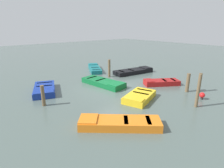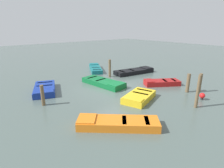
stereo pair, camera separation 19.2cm
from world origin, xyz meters
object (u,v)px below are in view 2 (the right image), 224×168
object	(u,v)px
rowboat_orange	(117,123)
mooring_piling_near_left	(198,92)
rowboat_blue	(45,89)
rowboat_yellow	(139,97)
mooring_piling_far_left	(188,83)
mooring_piling_mid_left	(110,68)
mooring_piling_far_right	(43,95)
rowboat_red	(162,82)
rowboat_teal	(95,68)
marker_buoy	(202,96)
rowboat_green	(103,82)
rowboat_black	(134,71)
mooring_piling_center	(200,83)

from	to	relation	value
rowboat_orange	mooring_piling_near_left	distance (m)	5.33
rowboat_blue	rowboat_yellow	bearing A→B (deg)	59.67
mooring_piling_far_left	mooring_piling_mid_left	bearing A→B (deg)	-164.77
mooring_piling_mid_left	mooring_piling_far_right	distance (m)	7.66
rowboat_red	mooring_piling_mid_left	world-z (taller)	mooring_piling_mid_left
rowboat_teal	mooring_piling_near_left	xyz separation A→B (m)	(11.69, -0.62, 0.80)
rowboat_teal	mooring_piling_mid_left	xyz separation A→B (m)	(3.06, -0.42, 0.62)
marker_buoy	rowboat_orange	bearing A→B (deg)	-98.20
rowboat_orange	rowboat_yellow	bearing A→B (deg)	-111.94
mooring_piling_mid_left	rowboat_green	bearing A→B (deg)	-50.01
rowboat_teal	rowboat_black	bearing A→B (deg)	-118.71
rowboat_orange	rowboat_black	distance (m)	10.61
rowboat_teal	rowboat_yellow	distance (m)	9.06
rowboat_red	marker_buoy	bearing A→B (deg)	113.32
mooring_piling_near_left	mooring_piling_far_left	bearing A→B (deg)	129.87
rowboat_orange	rowboat_teal	bearing A→B (deg)	-77.68
rowboat_red	mooring_piling_center	bearing A→B (deg)	136.67
rowboat_orange	mooring_piling_mid_left	world-z (taller)	mooring_piling_mid_left
rowboat_blue	mooring_piling_mid_left	size ratio (longest dim) A/B	2.05
rowboat_teal	marker_buoy	size ratio (longest dim) A/B	7.96
rowboat_black	rowboat_yellow	bearing A→B (deg)	-123.91
rowboat_blue	mooring_piling_far_left	bearing A→B (deg)	72.23
rowboat_blue	mooring_piling_far_right	bearing A→B (deg)	0.45
rowboat_orange	mooring_piling_center	world-z (taller)	mooring_piling_center
mooring_piling_near_left	marker_buoy	xyz separation A→B (m)	(-0.33, 1.46, -0.73)
rowboat_green	rowboat_yellow	bearing A→B (deg)	-8.90
rowboat_yellow	mooring_piling_far_right	bearing A→B (deg)	-50.80
rowboat_red	mooring_piling_center	world-z (taller)	mooring_piling_center
mooring_piling_near_left	rowboat_blue	bearing A→B (deg)	-144.18
rowboat_teal	mooring_piling_far_left	size ratio (longest dim) A/B	2.74
mooring_piling_center	rowboat_black	bearing A→B (deg)	177.71
rowboat_yellow	mooring_piling_mid_left	distance (m)	6.04
rowboat_green	rowboat_yellow	world-z (taller)	same
rowboat_orange	mooring_piling_far_right	size ratio (longest dim) A/B	2.81
rowboat_orange	mooring_piling_near_left	world-z (taller)	mooring_piling_near_left
rowboat_blue	rowboat_yellow	distance (m)	6.98
rowboat_yellow	rowboat_orange	bearing A→B (deg)	6.99
mooring_piling_far_left	mooring_piling_far_right	size ratio (longest dim) A/B	1.07
rowboat_orange	rowboat_blue	world-z (taller)	same
rowboat_green	rowboat_red	distance (m)	4.82
rowboat_black	mooring_piling_far_left	size ratio (longest dim) A/B	3.11
mooring_piling_far_left	marker_buoy	distance (m)	1.59
rowboat_blue	mooring_piling_far_left	world-z (taller)	mooring_piling_far_left
rowboat_orange	rowboat_black	bearing A→B (deg)	-98.79
rowboat_orange	rowboat_black	size ratio (longest dim) A/B	0.85
rowboat_green	rowboat_black	world-z (taller)	same
rowboat_red	marker_buoy	xyz separation A→B (m)	(3.62, -0.53, 0.07)
rowboat_black	mooring_piling_mid_left	xyz separation A→B (m)	(-0.52, -2.81, 0.62)
rowboat_red	rowboat_black	xyz separation A→B (m)	(-4.15, 1.02, -0.00)
rowboat_yellow	mooring_piling_near_left	distance (m)	3.55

